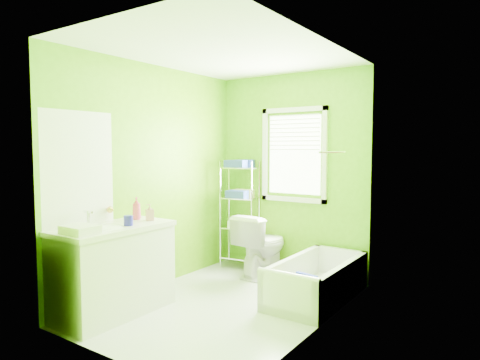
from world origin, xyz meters
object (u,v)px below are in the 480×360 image
Objects in this scene: bathtub at (315,286)px; wire_shelf_unit at (241,202)px; vanity at (113,267)px; toilet at (262,245)px.

bathtub is 0.95× the size of wire_shelf_unit.
vanity is 0.79× the size of wire_shelf_unit.
wire_shelf_unit reaches higher than bathtub.
toilet is (-0.94, 0.43, 0.26)m from bathtub.
wire_shelf_unit is at bearing 156.29° from bathtub.
toilet is 0.54× the size of wire_shelf_unit.
wire_shelf_unit is at bearing 87.13° from vanity.
bathtub is at bearing 45.08° from vanity.
bathtub is 1.07m from toilet.
wire_shelf_unit reaches higher than vanity.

